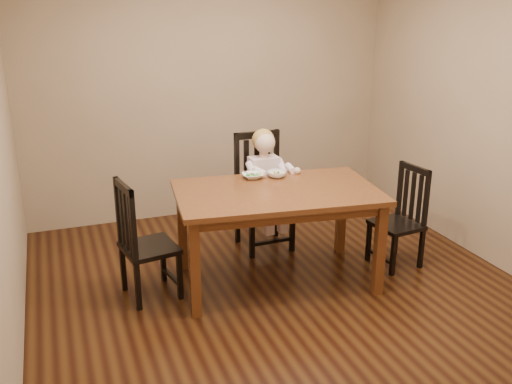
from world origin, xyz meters
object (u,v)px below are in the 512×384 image
object	(u,v)px
bowl_peas	(252,176)
bowl_veg	(277,174)
chair_child	(262,193)
toddler	(265,179)
dining_table	(277,201)
chair_right	(401,218)
chair_left	(143,243)

from	to	relation	value
bowl_peas	bowl_veg	distance (m)	0.21
chair_child	bowl_veg	xyz separation A→B (m)	(-0.03, -0.43, 0.32)
bowl_peas	bowl_veg	world-z (taller)	bowl_veg
toddler	bowl_peas	xyz separation A→B (m)	(-0.24, -0.33, 0.15)
dining_table	toddler	distance (m)	0.71
chair_right	toddler	bearing A→B (deg)	45.64
dining_table	chair_right	bearing A→B (deg)	-3.48
chair_left	chair_right	bearing A→B (deg)	75.65
chair_child	toddler	xyz separation A→B (m)	(0.00, -0.06, 0.16)
dining_table	chair_child	size ratio (longest dim) A/B	1.58
chair_right	chair_child	bearing A→B (deg)	43.72
chair_left	toddler	bearing A→B (deg)	105.20
chair_child	bowl_veg	world-z (taller)	chair_child
dining_table	bowl_veg	xyz separation A→B (m)	(0.13, 0.32, 0.12)
bowl_peas	toddler	bearing A→B (deg)	54.04
chair_left	bowl_peas	world-z (taller)	chair_left
chair_left	dining_table	bearing A→B (deg)	74.37
chair_left	toddler	xyz separation A→B (m)	(1.25, 0.58, 0.22)
toddler	dining_table	bearing A→B (deg)	75.42
chair_right	toddler	world-z (taller)	toddler
bowl_veg	bowl_peas	bearing A→B (deg)	169.37
chair_left	chair_child	bearing A→B (deg)	107.29
chair_left	chair_right	world-z (taller)	chair_left
chair_left	toddler	distance (m)	1.40
chair_child	bowl_veg	size ratio (longest dim) A/B	6.60
bowl_peas	chair_right	bearing A→B (deg)	-19.10
chair_child	chair_right	world-z (taller)	chair_child
dining_table	chair_child	world-z (taller)	chair_child
dining_table	bowl_veg	size ratio (longest dim) A/B	10.42
chair_right	bowl_veg	xyz separation A→B (m)	(-1.04, 0.39, 0.41)
chair_child	bowl_peas	distance (m)	0.55
chair_child	toddler	distance (m)	0.17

